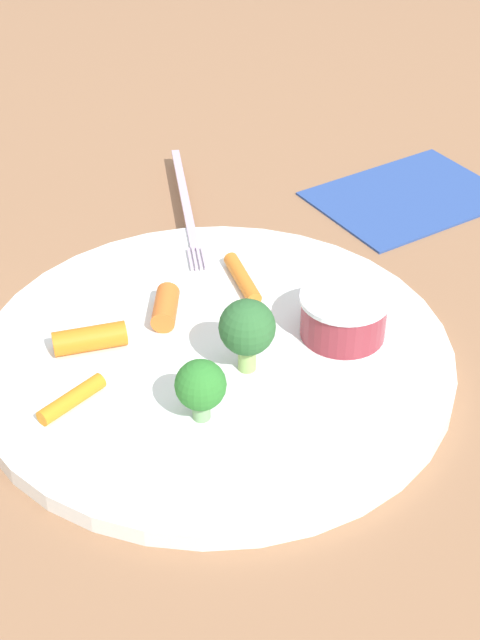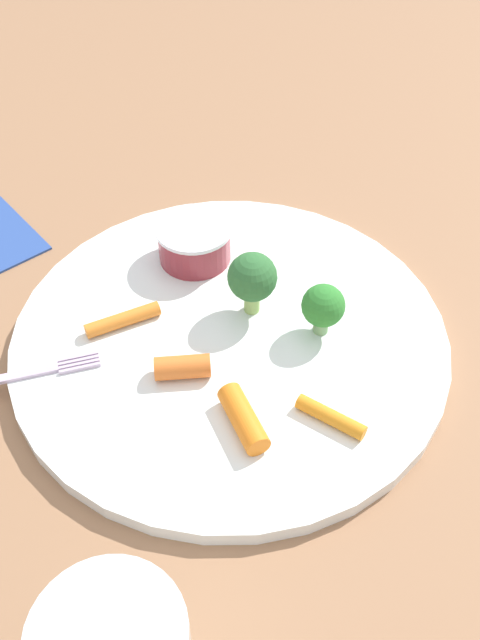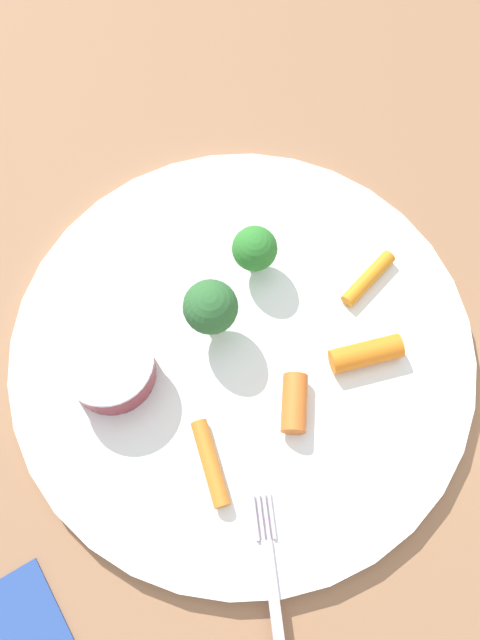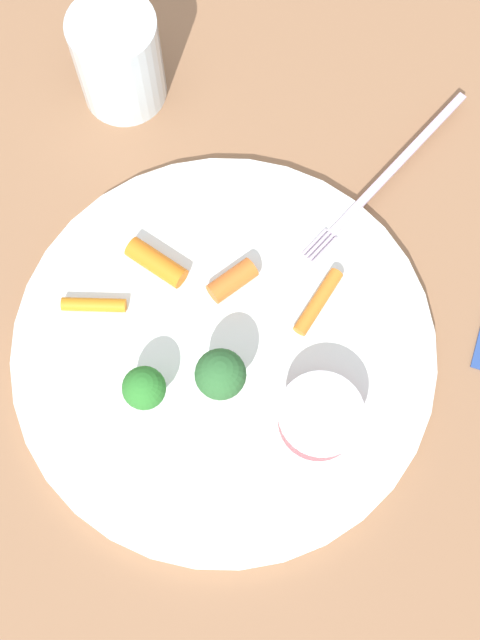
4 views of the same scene
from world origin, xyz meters
The scene contains 9 objects.
ground_plane centered at (0.00, 0.00, 0.00)m, with size 2.40×2.40×0.00m, color #936848.
plate centered at (0.00, 0.00, 0.01)m, with size 0.31×0.31×0.01m, color white.
sauce_cup centered at (-0.08, 0.03, 0.03)m, with size 0.06×0.06×0.03m.
broccoli_floret_0 centered at (0.04, 0.05, 0.04)m, with size 0.03×0.03×0.04m.
broccoli_floret_1 centered at (-0.01, 0.03, 0.04)m, with size 0.04×0.04×0.05m.
carrot_stick_0 centered at (0.01, -0.05, 0.02)m, with size 0.02×0.02×0.04m, color orange.
carrot_stick_1 centered at (-0.06, -0.05, 0.02)m, with size 0.01×0.01×0.05m, color orange.
carrot_stick_2 centered at (0.07, -0.04, 0.02)m, with size 0.02×0.02×0.05m, color orange.
carrot_stick_3 centered at (0.10, 0.00, 0.02)m, with size 0.01×0.01×0.05m, color orange.
Camera 3 is at (-0.08, -0.13, 0.47)m, focal length 40.91 mm.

